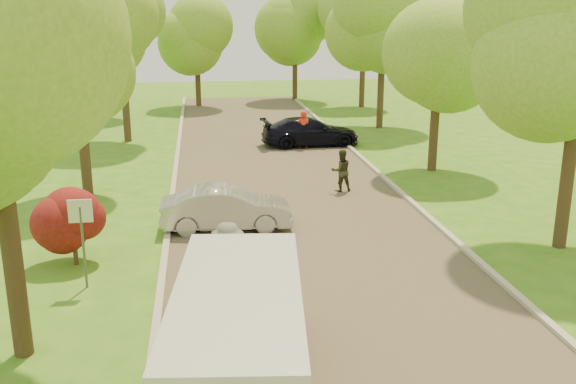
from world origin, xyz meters
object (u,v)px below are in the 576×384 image
silver_sedan (227,209)px  person_striped (303,130)px  minivan (238,339)px  person_olive (341,171)px  dark_sedan (310,132)px  skateboarder (228,264)px  longboard (229,304)px  street_sign (81,225)px

silver_sedan → person_striped: (4.15, 11.28, 0.26)m
minivan → person_olive: 13.11m
dark_sedan → person_striped: (-0.45, -0.60, 0.21)m
silver_sedan → person_striped: person_striped is taller
silver_sedan → skateboarder: bearing=179.4°
dark_sedan → silver_sedan: bearing=155.5°
silver_sedan → minivan: bearing=-179.8°
dark_sedan → person_olive: size_ratio=3.05×
minivan → skateboarder: 3.31m
minivan → longboard: (-0.00, 3.31, -0.95)m
silver_sedan → longboard: size_ratio=3.92×
dark_sedan → longboard: (-4.80, -17.28, -0.58)m
minivan → skateboarder: size_ratio=2.97×
person_striped → street_sign: bearing=65.1°
dark_sedan → skateboarder: skateboarder is taller
person_striped → person_olive: size_ratio=1.16×
street_sign → person_olive: 10.78m
skateboarder → person_striped: (4.35, 16.68, -0.16)m
street_sign → minivan: bearing=-56.1°
silver_sedan → longboard: silver_sedan is taller
longboard → person_striped: bearing=-94.9°
dark_sedan → person_olive: 8.28m
longboard → dark_sedan: bearing=-95.8°
minivan → street_sign: bearing=130.2°
longboard → person_striped: (4.35, 16.68, 0.79)m
silver_sedan → dark_sedan: size_ratio=0.82×
longboard → street_sign: bearing=-16.2°
street_sign → person_striped: (7.65, 15.07, -0.67)m
silver_sedan → person_striped: 12.03m
dark_sedan → longboard: size_ratio=4.76×
skateboarder → street_sign: bearing=-16.2°
street_sign → longboard: (3.30, -1.60, -1.46)m
street_sign → person_striped: 16.92m
silver_sedan → longboard: bearing=179.4°
silver_sedan → longboard: (-0.20, -5.39, -0.54)m
silver_sedan → skateboarder: 5.41m
minivan → silver_sedan: 8.72m
person_striped → person_olive: bearing=93.1°
longboard → person_olive: bearing=-106.9°
longboard → person_olive: person_olive is taller
silver_sedan → dark_sedan: dark_sedan is taller
street_sign → skateboarder: (3.30, -1.60, -0.50)m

